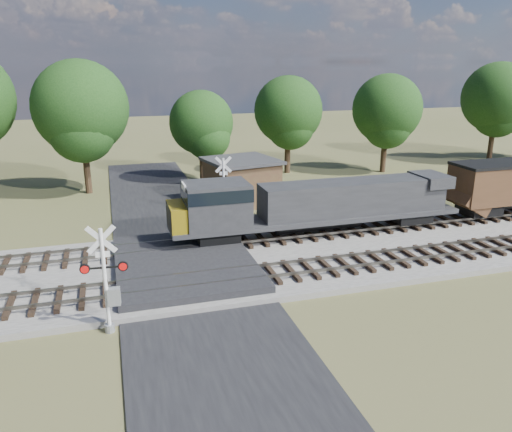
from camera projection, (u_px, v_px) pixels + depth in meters
name	position (u px, v px, depth m)	size (l,w,h in m)	color
ground	(186.00, 274.00, 25.73)	(160.00, 160.00, 0.00)	#4D512B
ballast_bed	(357.00, 248.00, 28.87)	(140.00, 10.00, 0.30)	gray
road	(186.00, 273.00, 25.72)	(7.00, 60.00, 0.08)	black
crossing_panel	(185.00, 265.00, 26.10)	(7.00, 9.00, 0.62)	#262628
track_near	(255.00, 275.00, 24.63)	(140.00, 2.60, 0.33)	black
track_far	(231.00, 241.00, 29.21)	(140.00, 2.60, 0.33)	black
crossing_signal_near	(109.00, 289.00, 19.68)	(1.84, 0.41, 4.55)	silver
crossing_signal_far	(223.00, 194.00, 33.89)	(1.80, 0.43, 4.47)	silver
equipment_shed	(242.00, 181.00, 38.27)	(5.92, 5.92, 3.42)	#42281C
treeline	(241.00, 105.00, 44.24)	(81.18, 11.45, 11.80)	black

